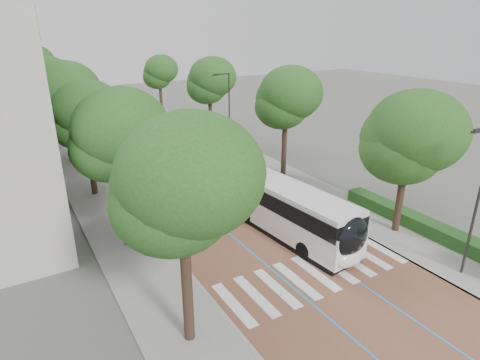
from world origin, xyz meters
name	(u,v)px	position (x,y,z in m)	size (l,w,h in m)	color
ground	(325,284)	(0.00, 0.00, 0.00)	(160.00, 160.00, 0.00)	#51544C
road	(117,126)	(0.00, 40.00, 0.01)	(11.00, 140.00, 0.02)	brown
sidewalk_left	(55,133)	(-7.50, 40.00, 0.06)	(4.00, 140.00, 0.12)	gray
sidewalk_right	(171,119)	(7.50, 40.00, 0.06)	(4.00, 140.00, 0.12)	gray
kerb_left	(72,131)	(-5.60, 40.00, 0.06)	(0.20, 140.00, 0.14)	gray
kerb_right	(158,121)	(5.60, 40.00, 0.06)	(0.20, 140.00, 0.14)	gray
zebra_crossing	(315,273)	(0.20, 1.00, 0.03)	(10.55, 3.60, 0.01)	silver
lane_line_left	(105,128)	(-1.60, 40.00, 0.02)	(0.12, 126.00, 0.01)	#277FC5
lane_line_right	(129,125)	(1.60, 40.00, 0.02)	(0.12, 126.00, 0.01)	#277FC5
hedge	(438,231)	(9.10, 0.00, 0.52)	(1.20, 14.00, 0.80)	#1A4317
streetlight_near	(478,191)	(6.62, -3.00, 4.82)	(1.82, 0.20, 8.00)	#2D2D30
streetlight_far	(228,107)	(6.62, 22.00, 4.82)	(1.82, 0.20, 8.00)	#2D2D30
lamp_post_left	(151,182)	(-6.10, 8.00, 4.12)	(0.14, 0.14, 8.00)	#2D2D30
trees_left	(66,97)	(-7.50, 26.08, 6.42)	(6.40, 60.49, 9.23)	black
trees_right	(253,96)	(7.70, 18.99, 6.21)	(5.77, 47.26, 8.81)	black
lead_bus	(254,193)	(1.23, 8.70, 1.63)	(4.06, 18.54, 3.20)	black
bus_queued_0	(177,139)	(2.17, 24.54, 1.62)	(2.84, 12.46, 3.20)	silver
bus_queued_1	(132,114)	(1.73, 38.84, 1.62)	(2.58, 12.41, 3.20)	silver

